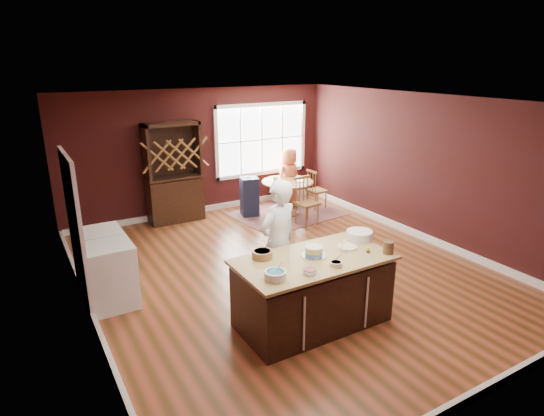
{
  "coord_description": "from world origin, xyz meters",
  "views": [
    {
      "loc": [
        -3.57,
        -5.67,
        3.28
      ],
      "look_at": [
        -0.16,
        0.16,
        1.05
      ],
      "focal_mm": 30.0,
      "sensor_mm": 36.0,
      "label": 1
    }
  ],
  "objects_px": {
    "chair_east": "(317,189)",
    "washer": "(111,276)",
    "baker": "(278,243)",
    "layer_cake": "(314,251)",
    "toddler": "(249,179)",
    "kitchen_island": "(313,293)",
    "dining_table": "(287,191)",
    "chair_south": "(307,201)",
    "chair_north": "(283,181)",
    "dryer": "(102,259)",
    "hutch": "(174,173)",
    "seated_woman": "(289,178)",
    "high_chair": "(249,196)"
  },
  "relations": [
    {
      "from": "chair_east",
      "to": "washer",
      "type": "height_order",
      "value": "chair_east"
    },
    {
      "from": "baker",
      "to": "layer_cake",
      "type": "bearing_deg",
      "value": 86.99
    },
    {
      "from": "baker",
      "to": "toddler",
      "type": "xyz_separation_m",
      "value": [
        1.39,
        3.5,
        -0.08
      ]
    },
    {
      "from": "layer_cake",
      "to": "chair_east",
      "type": "relative_size",
      "value": 0.35
    },
    {
      "from": "kitchen_island",
      "to": "baker",
      "type": "xyz_separation_m",
      "value": [
        -0.09,
        0.71,
        0.45
      ]
    },
    {
      "from": "dining_table",
      "to": "layer_cake",
      "type": "relative_size",
      "value": 3.54
    },
    {
      "from": "washer",
      "to": "dining_table",
      "type": "bearing_deg",
      "value": 26.74
    },
    {
      "from": "chair_south",
      "to": "chair_north",
      "type": "height_order",
      "value": "chair_north"
    },
    {
      "from": "washer",
      "to": "dryer",
      "type": "relative_size",
      "value": 1.0
    },
    {
      "from": "toddler",
      "to": "hutch",
      "type": "xyz_separation_m",
      "value": [
        -1.51,
        0.49,
        0.22
      ]
    },
    {
      "from": "dining_table",
      "to": "chair_east",
      "type": "relative_size",
      "value": 1.22
    },
    {
      "from": "dining_table",
      "to": "layer_cake",
      "type": "distance_m",
      "value": 4.34
    },
    {
      "from": "dining_table",
      "to": "layer_cake",
      "type": "bearing_deg",
      "value": -117.9
    },
    {
      "from": "chair_south",
      "to": "baker",
      "type": "bearing_deg",
      "value": -138.78
    },
    {
      "from": "chair_north",
      "to": "washer",
      "type": "height_order",
      "value": "chair_north"
    },
    {
      "from": "chair_south",
      "to": "hutch",
      "type": "relative_size",
      "value": 0.49
    },
    {
      "from": "layer_cake",
      "to": "hutch",
      "type": "distance_m",
      "value": 4.65
    },
    {
      "from": "chair_east",
      "to": "chair_south",
      "type": "bearing_deg",
      "value": 131.05
    },
    {
      "from": "layer_cake",
      "to": "dryer",
      "type": "xyz_separation_m",
      "value": [
        -2.16,
        2.35,
        -0.53
      ]
    },
    {
      "from": "seated_woman",
      "to": "chair_south",
      "type": "bearing_deg",
      "value": 60.47
    },
    {
      "from": "baker",
      "to": "hutch",
      "type": "bearing_deg",
      "value": -102.3
    },
    {
      "from": "kitchen_island",
      "to": "high_chair",
      "type": "relative_size",
      "value": 2.21
    },
    {
      "from": "hutch",
      "to": "dryer",
      "type": "distance_m",
      "value": 3.05
    },
    {
      "from": "dining_table",
      "to": "hutch",
      "type": "height_order",
      "value": "hutch"
    },
    {
      "from": "layer_cake",
      "to": "dryer",
      "type": "bearing_deg",
      "value": 132.63
    },
    {
      "from": "chair_south",
      "to": "washer",
      "type": "relative_size",
      "value": 1.11
    },
    {
      "from": "kitchen_island",
      "to": "high_chair",
      "type": "height_order",
      "value": "kitchen_island"
    },
    {
      "from": "baker",
      "to": "high_chair",
      "type": "height_order",
      "value": "baker"
    },
    {
      "from": "high_chair",
      "to": "dining_table",
      "type": "bearing_deg",
      "value": -10.03
    },
    {
      "from": "chair_north",
      "to": "seated_woman",
      "type": "height_order",
      "value": "seated_woman"
    },
    {
      "from": "kitchen_island",
      "to": "chair_north",
      "type": "height_order",
      "value": "chair_north"
    },
    {
      "from": "dining_table",
      "to": "baker",
      "type": "height_order",
      "value": "baker"
    },
    {
      "from": "toddler",
      "to": "washer",
      "type": "bearing_deg",
      "value": -144.39
    },
    {
      "from": "chair_south",
      "to": "washer",
      "type": "bearing_deg",
      "value": -169.16
    },
    {
      "from": "kitchen_island",
      "to": "seated_woman",
      "type": "height_order",
      "value": "seated_woman"
    },
    {
      "from": "baker",
      "to": "chair_south",
      "type": "bearing_deg",
      "value": -145.8
    },
    {
      "from": "chair_south",
      "to": "seated_woman",
      "type": "bearing_deg",
      "value": 68.34
    },
    {
      "from": "kitchen_island",
      "to": "seated_woman",
      "type": "bearing_deg",
      "value": 61.23
    },
    {
      "from": "washer",
      "to": "seated_woman",
      "type": "bearing_deg",
      "value": 29.53
    },
    {
      "from": "chair_south",
      "to": "chair_east",
      "type": "bearing_deg",
      "value": 37.18
    },
    {
      "from": "baker",
      "to": "layer_cake",
      "type": "height_order",
      "value": "baker"
    },
    {
      "from": "baker",
      "to": "high_chair",
      "type": "xyz_separation_m",
      "value": [
        1.38,
        3.49,
        -0.45
      ]
    },
    {
      "from": "dryer",
      "to": "seated_woman",
      "type": "bearing_deg",
      "value": 22.97
    },
    {
      "from": "dining_table",
      "to": "toddler",
      "type": "distance_m",
      "value": 0.87
    },
    {
      "from": "layer_cake",
      "to": "high_chair",
      "type": "relative_size",
      "value": 0.36
    },
    {
      "from": "chair_north",
      "to": "dryer",
      "type": "distance_m",
      "value": 5.07
    },
    {
      "from": "chair_south",
      "to": "toddler",
      "type": "relative_size",
      "value": 3.87
    },
    {
      "from": "dryer",
      "to": "layer_cake",
      "type": "bearing_deg",
      "value": -47.37
    },
    {
      "from": "dining_table",
      "to": "high_chair",
      "type": "relative_size",
      "value": 1.26
    },
    {
      "from": "dining_table",
      "to": "seated_woman",
      "type": "xyz_separation_m",
      "value": [
        0.31,
        0.44,
        0.15
      ]
    }
  ]
}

